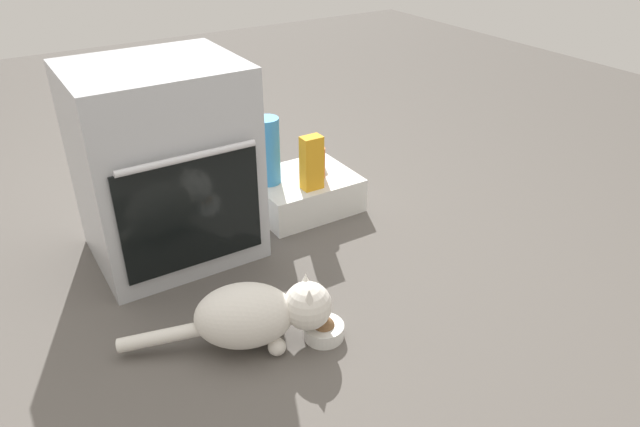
% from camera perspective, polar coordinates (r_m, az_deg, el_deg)
% --- Properties ---
extents(ground, '(8.00, 8.00, 0.00)m').
position_cam_1_polar(ground, '(2.21, -11.22, -8.01)').
color(ground, '#56514C').
extents(oven, '(0.62, 0.56, 0.77)m').
position_cam_1_polar(oven, '(2.33, -14.88, 4.67)').
color(oven, '#B7BABF').
rests_on(oven, ground).
extents(pantry_cabinet, '(0.46, 0.37, 0.16)m').
position_cam_1_polar(pantry_cabinet, '(2.70, -1.65, 2.10)').
color(pantry_cabinet, white).
rests_on(pantry_cabinet, ground).
extents(food_bowl, '(0.14, 0.14, 0.08)m').
position_cam_1_polar(food_bowl, '(1.98, 0.37, -11.23)').
color(food_bowl, white).
rests_on(food_bowl, ground).
extents(cat, '(0.65, 0.35, 0.23)m').
position_cam_1_polar(cat, '(1.91, -6.16, -9.69)').
color(cat, silver).
rests_on(cat, ground).
extents(sauce_jar, '(0.08, 0.08, 0.14)m').
position_cam_1_polar(sauce_jar, '(2.63, -0.36, 4.97)').
color(sauce_jar, '#D16023').
rests_on(sauce_jar, pantry_cabinet).
extents(water_bottle, '(0.11, 0.11, 0.30)m').
position_cam_1_polar(water_bottle, '(2.56, -5.14, 6.08)').
color(water_bottle, '#388CD1').
rests_on(water_bottle, pantry_cabinet).
extents(juice_carton, '(0.09, 0.06, 0.24)m').
position_cam_1_polar(juice_carton, '(2.51, -0.82, 4.95)').
color(juice_carton, orange).
rests_on(juice_carton, pantry_cabinet).
extents(soda_can, '(0.07, 0.07, 0.12)m').
position_cam_1_polar(soda_can, '(2.79, -0.41, 6.21)').
color(soda_can, green).
rests_on(soda_can, pantry_cabinet).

